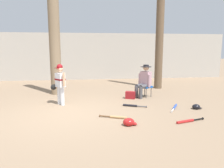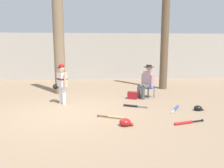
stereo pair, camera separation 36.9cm
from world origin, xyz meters
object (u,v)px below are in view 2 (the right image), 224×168
at_px(tree_behind_spectator, 165,31).
at_px(young_ballplayer, 61,81).
at_px(bat_black_composite, 132,106).
at_px(bat_red_barrel, 186,123).
at_px(bat_blue_youth, 176,108).
at_px(folding_stool, 148,87).
at_px(bat_wood_tan, 114,117).
at_px(batting_helmet_black, 198,108).
at_px(seated_spectator, 147,80).
at_px(handbag_beside_stool, 133,95).
at_px(batting_helmet_red, 125,122).
at_px(tree_near_player, 59,35).

bearing_deg(tree_behind_spectator, young_ballplayer, -149.56).
bearing_deg(bat_black_composite, young_ballplayer, 166.42).
xyz_separation_m(tree_behind_spectator, bat_red_barrel, (-0.85, -4.52, -2.51)).
height_order(young_ballplayer, bat_black_composite, young_ballplayer).
bearing_deg(bat_blue_youth, folding_stool, 104.29).
xyz_separation_m(bat_wood_tan, batting_helmet_black, (2.50, 0.53, 0.04)).
bearing_deg(seated_spectator, bat_wood_tan, -121.12).
xyz_separation_m(folding_stool, seated_spectator, (-0.08, -0.06, 0.28)).
bearing_deg(young_ballplayer, folding_stool, 14.10).
relative_size(tree_behind_spectator, handbag_beside_stool, 16.75).
height_order(bat_red_barrel, batting_helmet_black, batting_helmet_black).
relative_size(bat_wood_tan, bat_blue_youth, 0.97).
xyz_separation_m(handbag_beside_stool, batting_helmet_red, (-0.62, -2.65, -0.05)).
bearing_deg(handbag_beside_stool, folding_stool, 21.09).
bearing_deg(batting_helmet_black, bat_blue_youth, 165.77).
xyz_separation_m(tree_near_player, batting_helmet_black, (4.39, -2.77, -2.23)).
height_order(bat_wood_tan, batting_helmet_red, batting_helmet_red).
relative_size(young_ballplayer, batting_helmet_black, 4.73).
xyz_separation_m(tree_near_player, handbag_beside_stool, (2.73, -1.20, -2.17)).
bearing_deg(bat_blue_youth, bat_wood_tan, -160.01).
relative_size(tree_behind_spectator, bat_wood_tan, 8.12).
height_order(handbag_beside_stool, bat_blue_youth, handbag_beside_stool).
height_order(seated_spectator, bat_red_barrel, seated_spectator).
bearing_deg(bat_blue_youth, bat_red_barrel, -99.69).
distance_m(tree_behind_spectator, bat_red_barrel, 5.24).
height_order(bat_blue_youth, bat_red_barrel, same).
bearing_deg(bat_blue_youth, seated_spectator, 107.42).
bearing_deg(seated_spectator, folding_stool, 35.77).
distance_m(bat_blue_youth, batting_helmet_black, 0.63).
bearing_deg(batting_helmet_black, bat_wood_tan, -167.99).
relative_size(tree_behind_spectator, folding_stool, 10.20).
bearing_deg(seated_spectator, bat_red_barrel, -84.00).
bearing_deg(tree_near_player, seated_spectator, -17.17).
xyz_separation_m(bat_black_composite, batting_helmet_black, (1.84, -0.52, 0.04)).
xyz_separation_m(bat_black_composite, bat_red_barrel, (1.03, -1.58, 0.00)).
distance_m(tree_behind_spectator, handbag_beside_stool, 3.50).
relative_size(seated_spectator, handbag_beside_stool, 3.53).
distance_m(tree_behind_spectator, folding_stool, 2.93).
xyz_separation_m(bat_blue_youth, bat_black_composite, (-1.23, 0.36, 0.00)).
distance_m(tree_behind_spectator, bat_black_composite, 4.30).
height_order(bat_wood_tan, bat_red_barrel, same).
relative_size(young_ballplayer, seated_spectator, 1.09).
bearing_deg(tree_near_player, bat_black_composite, -41.48).
distance_m(folding_stool, bat_blue_youth, 1.75).
relative_size(bat_black_composite, batting_helmet_black, 2.54).
height_order(tree_behind_spectator, bat_wood_tan, tree_behind_spectator).
bearing_deg(tree_near_player, batting_helmet_red, -61.24).
distance_m(bat_red_barrel, batting_helmet_black, 1.34).
height_order(young_ballplayer, batting_helmet_red, young_ballplayer).
bearing_deg(bat_blue_youth, tree_near_player, 145.31).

